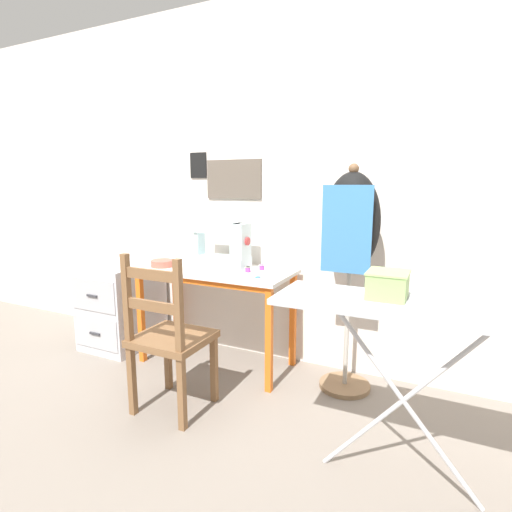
% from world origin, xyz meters
% --- Properties ---
extents(ground_plane, '(14.00, 14.00, 0.00)m').
position_xyz_m(ground_plane, '(0.00, 0.00, 0.00)').
color(ground_plane, gray).
extents(wall_back, '(10.00, 0.07, 2.55)m').
position_xyz_m(wall_back, '(-0.00, 0.56, 1.28)').
color(wall_back, silver).
rests_on(wall_back, ground_plane).
extents(sewing_table, '(1.09, 0.50, 0.70)m').
position_xyz_m(sewing_table, '(0.00, 0.24, 0.61)').
color(sewing_table, silver).
rests_on(sewing_table, ground_plane).
extents(sewing_machine, '(0.42, 0.18, 0.34)m').
position_xyz_m(sewing_machine, '(0.04, 0.31, 0.85)').
color(sewing_machine, silver).
rests_on(sewing_machine, sewing_table).
extents(fabric_bowl, '(0.17, 0.17, 0.05)m').
position_xyz_m(fabric_bowl, '(-0.38, 0.15, 0.73)').
color(fabric_bowl, '#B25647').
rests_on(fabric_bowl, sewing_table).
extents(scissors, '(0.11, 0.11, 0.01)m').
position_xyz_m(scissors, '(0.40, 0.12, 0.70)').
color(scissors, silver).
rests_on(scissors, sewing_table).
extents(thread_spool_near_machine, '(0.04, 0.04, 0.04)m').
position_xyz_m(thread_spool_near_machine, '(0.26, 0.24, 0.72)').
color(thread_spool_near_machine, purple).
rests_on(thread_spool_near_machine, sewing_table).
extents(thread_spool_mid_table, '(0.04, 0.04, 0.04)m').
position_xyz_m(thread_spool_mid_table, '(0.31, 0.35, 0.72)').
color(thread_spool_mid_table, purple).
rests_on(thread_spool_mid_table, sewing_table).
extents(wooden_chair, '(0.40, 0.38, 0.92)m').
position_xyz_m(wooden_chair, '(0.09, -0.39, 0.43)').
color(wooden_chair, brown).
rests_on(wooden_chair, ground_plane).
extents(filing_cabinet, '(0.46, 0.57, 0.66)m').
position_xyz_m(filing_cabinet, '(-0.87, 0.22, 0.33)').
color(filing_cabinet, '#B7B7BC').
rests_on(filing_cabinet, ground_plane).
extents(dress_form, '(0.34, 0.32, 1.40)m').
position_xyz_m(dress_form, '(0.93, 0.29, 0.99)').
color(dress_form, '#846647').
rests_on(dress_form, ground_plane).
extents(ironing_board, '(1.09, 0.37, 0.82)m').
position_xyz_m(ironing_board, '(1.33, -0.44, 0.77)').
color(ironing_board, '#ADB2B7').
rests_on(ironing_board, ground_plane).
extents(storage_box, '(0.17, 0.17, 0.11)m').
position_xyz_m(storage_box, '(1.23, -0.39, 0.87)').
color(storage_box, '#8EB266').
rests_on(storage_box, ironing_board).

